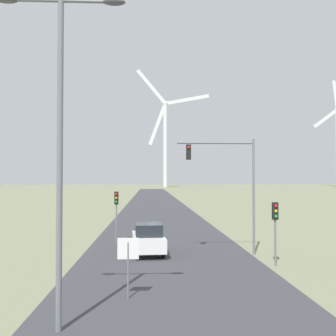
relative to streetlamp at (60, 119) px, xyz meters
name	(u,v)px	position (x,y,z in m)	size (l,w,h in m)	color
road_surface	(158,213)	(3.73, 39.43, -6.31)	(10.00, 240.00, 0.01)	#38383D
streetlamp	(60,119)	(0.00, 0.00, 0.00)	(3.89, 0.32, 9.98)	slate
stop_sign_near	(128,256)	(1.88, 3.07, -4.72)	(0.81, 0.07, 2.28)	slate
traffic_light_post_near_left	(116,205)	(0.34, 16.11, -3.68)	(0.28, 0.34, 3.59)	slate
traffic_light_post_near_right	(275,219)	(9.19, 8.26, -3.90)	(0.28, 0.34, 3.28)	slate
traffic_light_mast_overhead	(229,173)	(7.38, 11.29, -1.45)	(4.65, 0.35, 6.88)	slate
car_approaching	(148,239)	(2.61, 11.76, -5.40)	(2.09, 4.22, 1.83)	white
wind_turbine_left	(165,134)	(11.00, 195.05, 21.80)	(38.57, 4.18, 62.88)	silver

